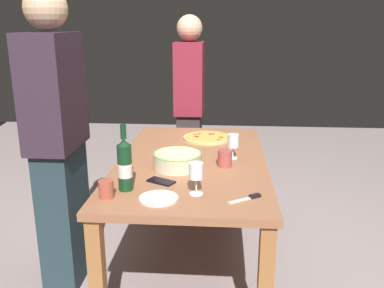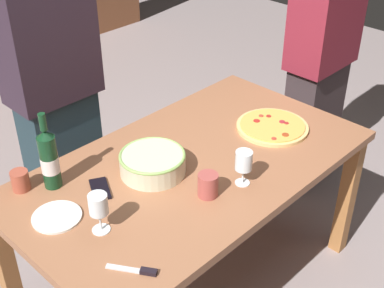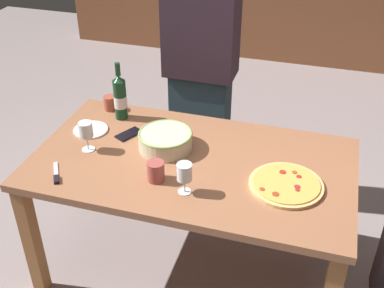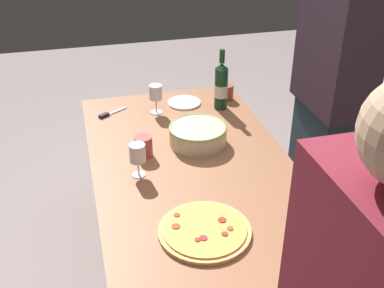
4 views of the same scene
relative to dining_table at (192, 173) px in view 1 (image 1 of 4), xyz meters
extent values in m
plane|color=gray|center=(0.00, 0.00, -0.66)|extent=(8.00, 8.00, 0.00)
cube|color=#9B6242|center=(0.00, 0.00, 0.07)|extent=(1.60, 0.90, 0.04)
cube|color=#A16636|center=(0.74, -0.40, -0.30)|extent=(0.07, 0.07, 0.71)
cube|color=#A16636|center=(-0.74, 0.40, -0.30)|extent=(0.07, 0.07, 0.71)
cube|color=#A16636|center=(0.74, 0.40, -0.30)|extent=(0.07, 0.07, 0.71)
cylinder|color=#E5BA70|center=(0.48, -0.08, 0.10)|extent=(0.35, 0.35, 0.02)
cylinder|color=#F7AE4D|center=(0.48, -0.08, 0.11)|extent=(0.31, 0.31, 0.01)
cylinder|color=#A6291F|center=(0.53, -0.01, 0.12)|extent=(0.02, 0.02, 0.00)
cylinder|color=#A72A24|center=(0.53, -0.12, 0.12)|extent=(0.02, 0.02, 0.00)
cylinder|color=#AE3E2B|center=(0.50, 0.01, 0.12)|extent=(0.02, 0.02, 0.00)
cylinder|color=#A3292E|center=(0.53, -0.09, 0.12)|extent=(0.03, 0.03, 0.00)
cylinder|color=#9F3B1A|center=(0.44, -0.18, 0.12)|extent=(0.03, 0.03, 0.00)
cylinder|color=#AF271E|center=(0.45, 0.00, 0.12)|extent=(0.03, 0.03, 0.00)
cylinder|color=#B43929|center=(0.38, -0.16, 0.12)|extent=(0.02, 0.02, 0.00)
cylinder|color=beige|center=(-0.16, 0.07, 0.14)|extent=(0.28, 0.28, 0.09)
torus|color=#90BA5F|center=(-0.16, 0.07, 0.18)|extent=(0.28, 0.28, 0.01)
cylinder|color=#12391E|center=(-0.51, 0.30, 0.21)|extent=(0.07, 0.07, 0.23)
cone|color=#12391E|center=(-0.51, 0.30, 0.34)|extent=(0.07, 0.07, 0.03)
cylinder|color=#12391E|center=(-0.51, 0.30, 0.39)|extent=(0.03, 0.03, 0.07)
cylinder|color=silver|center=(-0.51, 0.30, 0.20)|extent=(0.07, 0.07, 0.07)
cylinder|color=white|center=(0.04, -0.25, 0.09)|extent=(0.06, 0.06, 0.00)
cylinder|color=white|center=(0.04, -0.25, 0.13)|extent=(0.01, 0.01, 0.07)
cylinder|color=white|center=(0.04, -0.25, 0.21)|extent=(0.07, 0.07, 0.08)
cylinder|color=white|center=(-0.54, -0.06, 0.09)|extent=(0.07, 0.07, 0.00)
cylinder|color=white|center=(-0.54, -0.06, 0.14)|extent=(0.01, 0.01, 0.08)
cylinder|color=white|center=(-0.54, -0.06, 0.21)|extent=(0.07, 0.07, 0.08)
cylinder|color=maroon|center=(-0.54, -0.06, 0.20)|extent=(0.06, 0.06, 0.04)
cylinder|color=#AB4D38|center=(-0.61, 0.37, 0.14)|extent=(0.07, 0.07, 0.09)
cylinder|color=#A74A44|center=(-0.12, -0.20, 0.14)|extent=(0.08, 0.08, 0.10)
cylinder|color=white|center=(-0.62, 0.11, 0.10)|extent=(0.19, 0.19, 0.01)
cube|color=black|center=(-0.40, 0.13, 0.10)|extent=(0.13, 0.16, 0.01)
cube|color=silver|center=(-0.61, -0.27, 0.10)|extent=(0.09, 0.12, 0.01)
cube|color=black|center=(-0.56, -0.34, 0.10)|extent=(0.05, 0.06, 0.02)
cube|color=#21343C|center=(-0.17, 0.77, -0.23)|extent=(0.37, 0.20, 0.86)
cube|color=#312330|center=(-0.17, 0.77, 0.53)|extent=(0.43, 0.24, 0.65)
sphere|color=#D4A983|center=(-0.17, 0.77, 0.98)|extent=(0.23, 0.23, 0.23)
cube|color=#34292B|center=(1.17, 0.11, -0.26)|extent=(0.36, 0.20, 0.80)
cube|color=maroon|center=(1.17, 0.11, 0.45)|extent=(0.43, 0.24, 0.60)
sphere|color=tan|center=(1.17, 0.11, 0.86)|extent=(0.22, 0.22, 0.22)
camera|label=1|loc=(-2.43, -0.18, 0.90)|focal=38.98mm
camera|label=2|loc=(-1.35, -1.31, 1.41)|focal=49.40mm
camera|label=3|loc=(0.57, -1.89, 1.47)|focal=45.17mm
camera|label=4|loc=(1.78, -0.46, 1.27)|focal=44.71mm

